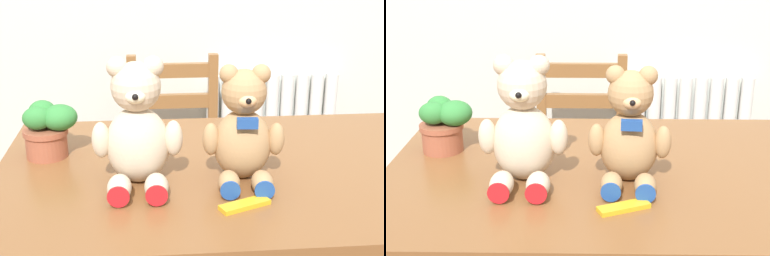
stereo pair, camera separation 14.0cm
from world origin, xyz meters
The scene contains 7 objects.
radiator centered at (0.35, 1.48, 0.35)m, with size 0.65×0.10×0.76m.
dining_table centered at (0.00, 0.44, 0.66)m, with size 1.37×0.87×0.76m.
wooden_chair_behind centered at (-0.14, 1.16, 0.45)m, with size 0.39×0.39×0.91m.
teddy_bear_left centered at (-0.28, 0.36, 0.91)m, with size 0.24×0.23×0.34m.
teddy_bear_right centered at (0.00, 0.36, 0.90)m, with size 0.22×0.22×0.31m.
potted_plant centered at (-0.55, 0.56, 0.85)m, with size 0.16×0.14×0.16m.
chocolate_bar centered at (-0.02, 0.19, 0.77)m, with size 0.13×0.04×0.01m, color gold.
Camera 1 is at (-0.25, -0.95, 1.39)m, focal length 50.00 mm.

